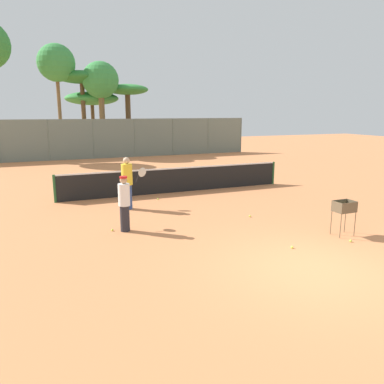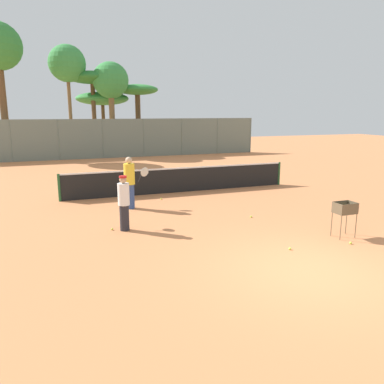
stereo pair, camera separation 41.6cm
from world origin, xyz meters
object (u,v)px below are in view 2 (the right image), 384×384
at_px(player_red_cap, 130,182).
at_px(ball_cart, 345,211).
at_px(parked_car, 152,145).
at_px(player_white_outfit, 124,202).
at_px(tennis_net, 181,179).

bearing_deg(player_red_cap, ball_cart, -49.49).
bearing_deg(ball_cart, parked_car, 88.80).
bearing_deg(player_white_outfit, parked_car, -1.64).
bearing_deg(parked_car, ball_cart, -91.20).
relative_size(tennis_net, ball_cart, 10.12).
bearing_deg(parked_car, player_white_outfit, -106.56).
xyz_separation_m(tennis_net, ball_cart, (2.33, -7.12, 0.19)).
xyz_separation_m(player_white_outfit, parked_car, (6.02, 20.23, -0.18)).
height_order(ball_cart, parked_car, parked_car).
relative_size(player_white_outfit, ball_cart, 1.64).
bearing_deg(tennis_net, ball_cart, -71.88).
xyz_separation_m(tennis_net, parked_car, (2.81, 15.79, 0.10)).
bearing_deg(parked_car, player_red_cap, -106.79).
bearing_deg(parked_car, tennis_net, -100.09).
relative_size(player_white_outfit, player_red_cap, 0.87).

